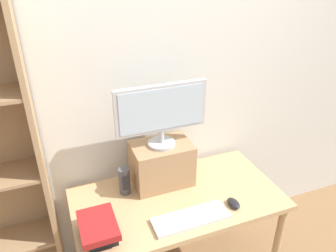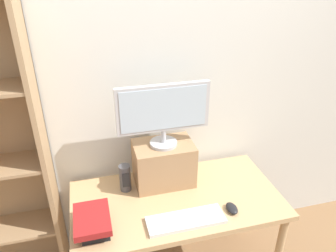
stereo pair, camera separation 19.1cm
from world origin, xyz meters
The scene contains 8 objects.
back_wall centered at (0.00, 0.42, 1.30)m, with size 7.00×0.08×2.60m.
desk centered at (0.00, 0.00, 0.64)m, with size 1.32×0.69×0.72m.
riser_box centered at (-0.04, 0.19, 0.87)m, with size 0.39×0.26×0.29m.
computer_monitor centered at (-0.04, 0.19, 1.25)m, with size 0.58×0.18×0.41m.
keyboard centered at (-0.01, -0.21, 0.73)m, with size 0.46×0.15×0.02m.
computer_mouse centered at (0.29, -0.20, 0.74)m, with size 0.06×0.10×0.04m.
book_stack centered at (-0.52, -0.14, 0.78)m, with size 0.20×0.27×0.10m.
desk_speaker centered at (-0.30, 0.17, 0.81)m, with size 0.07×0.08×0.18m.
Camera 1 is at (-0.65, -1.49, 2.10)m, focal length 35.00 mm.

